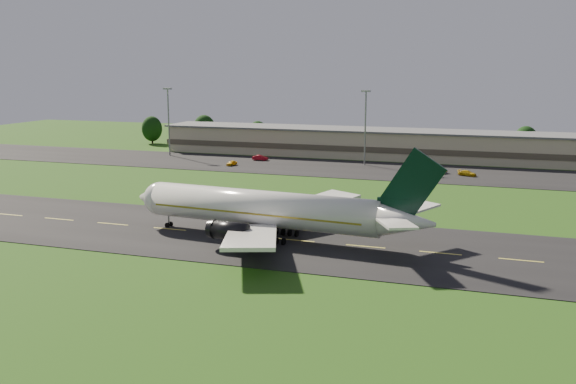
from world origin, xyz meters
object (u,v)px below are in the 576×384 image
(terminal, at_px, (381,144))
(service_vehicle_d, at_px, (467,173))
(light_mast_centre, at_px, (365,119))
(service_vehicle_a, at_px, (232,163))
(service_vehicle_b, at_px, (260,158))
(light_mast_west, at_px, (168,113))
(airliner, at_px, (267,210))
(service_vehicle_c, at_px, (438,171))

(terminal, xyz_separation_m, service_vehicle_d, (26.39, -26.04, -3.22))
(light_mast_centre, bearing_deg, service_vehicle_a, -159.59)
(service_vehicle_b, bearing_deg, light_mast_west, 82.90)
(service_vehicle_a, height_order, service_vehicle_b, service_vehicle_b)
(airliner, relative_size, service_vehicle_c, 9.69)
(service_vehicle_d, bearing_deg, light_mast_centre, 92.64)
(service_vehicle_c, distance_m, service_vehicle_d, 7.32)
(service_vehicle_a, height_order, service_vehicle_d, service_vehicle_d)
(service_vehicle_a, bearing_deg, terminal, 46.17)
(terminal, bearing_deg, airliner, -90.04)
(airliner, height_order, service_vehicle_b, airliner)
(service_vehicle_c, height_order, service_vehicle_d, service_vehicle_c)
(airliner, height_order, service_vehicle_c, airliner)
(airliner, xyz_separation_m, service_vehicle_d, (26.45, 70.21, -3.89))
(service_vehicle_c, bearing_deg, light_mast_west, -150.57)
(service_vehicle_d, bearing_deg, airliner, -178.47)
(airliner, bearing_deg, light_mast_centre, 95.70)
(light_mast_west, bearing_deg, airliner, -52.55)
(service_vehicle_a, relative_size, service_vehicle_d, 0.84)
(terminal, distance_m, light_mast_centre, 18.45)
(light_mast_west, relative_size, service_vehicle_a, 5.23)
(terminal, relative_size, service_vehicle_c, 27.39)
(airliner, xyz_separation_m, service_vehicle_b, (-31.48, 78.88, -3.82))
(airliner, xyz_separation_m, service_vehicle_a, (-35.41, 67.39, -3.90))
(service_vehicle_c, bearing_deg, light_mast_centre, -167.40)
(service_vehicle_b, height_order, service_vehicle_d, service_vehicle_b)
(service_vehicle_c, xyz_separation_m, service_vehicle_d, (7.23, -1.12, -0.07))
(terminal, height_order, light_mast_centre, light_mast_centre)
(service_vehicle_b, bearing_deg, light_mast_centre, -92.55)
(terminal, height_order, service_vehicle_b, terminal)
(service_vehicle_c, bearing_deg, service_vehicle_a, -140.25)
(terminal, relative_size, light_mast_centre, 7.13)
(airliner, xyz_separation_m, service_vehicle_c, (19.22, 71.34, -3.83))
(terminal, distance_m, service_vehicle_a, 45.84)
(light_mast_centre, relative_size, service_vehicle_a, 5.23)
(service_vehicle_b, bearing_deg, service_vehicle_d, -103.32)
(light_mast_west, bearing_deg, light_mast_centre, 0.00)
(service_vehicle_b, bearing_deg, service_vehicle_c, -103.27)
(service_vehicle_a, bearing_deg, service_vehicle_d, 9.64)
(service_vehicle_b, relative_size, service_vehicle_c, 0.85)
(service_vehicle_a, height_order, service_vehicle_c, service_vehicle_c)
(service_vehicle_a, xyz_separation_m, service_vehicle_b, (3.93, 11.49, 0.08))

